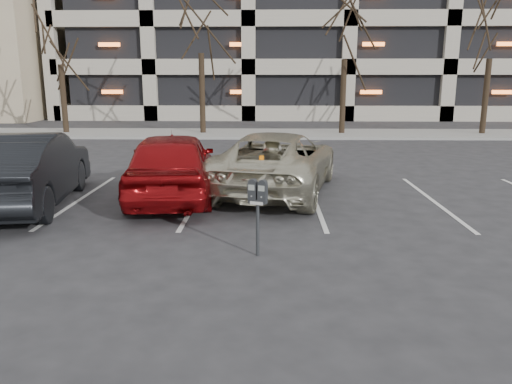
# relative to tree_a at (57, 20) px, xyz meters

# --- Properties ---
(ground) EXTENTS (140.00, 140.00, 0.00)m
(ground) POSITION_rel_tree_a_xyz_m (10.00, -16.00, -5.56)
(ground) COLOR #28282B
(ground) RESTS_ON ground
(sidewalk) EXTENTS (80.00, 4.00, 0.12)m
(sidewalk) POSITION_rel_tree_a_xyz_m (10.00, 0.00, -5.50)
(sidewalk) COLOR gray
(sidewalk) RESTS_ON ground
(stall_lines) EXTENTS (16.90, 5.20, 0.00)m
(stall_lines) POSITION_rel_tree_a_xyz_m (8.60, -13.70, -5.55)
(stall_lines) COLOR silver
(stall_lines) RESTS_ON ground
(tree_a) EXTENTS (3.39, 3.39, 7.70)m
(tree_a) POSITION_rel_tree_a_xyz_m (0.00, 0.00, 0.00)
(tree_a) COLOR black
(tree_a) RESTS_ON ground
(tree_b) EXTENTS (3.91, 3.91, 8.88)m
(tree_b) POSITION_rel_tree_a_xyz_m (7.00, 0.00, 0.86)
(tree_b) COLOR black
(tree_b) RESTS_ON ground
(tree_c) EXTENTS (3.61, 3.61, 8.21)m
(tree_c) POSITION_rel_tree_a_xyz_m (14.00, 0.00, 0.37)
(tree_c) COLOR black
(tree_c) RESTS_ON ground
(tree_d) EXTENTS (3.64, 3.64, 8.27)m
(tree_d) POSITION_rel_tree_a_xyz_m (21.00, 0.00, 0.42)
(tree_d) COLOR black
(tree_d) RESTS_ON ground
(parking_meter) EXTENTS (0.34, 0.23, 1.25)m
(parking_meter) POSITION_rel_tree_a_xyz_m (10.12, -17.49, -4.60)
(parking_meter) COLOR black
(parking_meter) RESTS_ON ground
(suv_silver) EXTENTS (3.66, 5.92, 1.53)m
(suv_silver) POSITION_rel_tree_a_xyz_m (10.50, -12.77, -4.80)
(suv_silver) COLOR beige
(suv_silver) RESTS_ON ground
(car_red) EXTENTS (2.42, 4.99, 1.64)m
(car_red) POSITION_rel_tree_a_xyz_m (8.01, -13.58, -4.74)
(car_red) COLOR maroon
(car_red) RESTS_ON ground
(car_dark) EXTENTS (2.50, 5.29, 1.68)m
(car_dark) POSITION_rel_tree_a_xyz_m (4.86, -14.36, -4.72)
(car_dark) COLOR black
(car_dark) RESTS_ON ground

